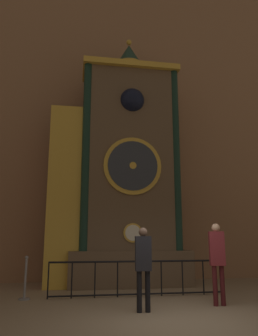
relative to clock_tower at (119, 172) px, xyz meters
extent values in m
plane|color=#847056|center=(0.57, -4.73, -3.70)|extent=(28.00, 28.00, 0.00)
cube|color=#936B4C|center=(0.57, 1.39, 3.21)|extent=(24.00, 0.30, 13.82)
cube|color=brown|center=(0.34, 0.03, -3.15)|extent=(3.91, 1.61, 1.11)
cube|color=brown|center=(0.34, 0.03, 0.60)|extent=(3.13, 1.40, 6.40)
cube|color=gold|center=(0.34, -0.08, 3.70)|extent=(3.38, 1.54, 0.20)
cylinder|color=gold|center=(0.34, -0.70, -2.05)|extent=(0.59, 0.05, 0.59)
cylinder|color=silver|center=(0.34, -0.73, -2.05)|extent=(0.49, 0.03, 0.49)
cylinder|color=gold|center=(0.34, -0.70, 0.09)|extent=(1.90, 0.07, 1.90)
cylinder|color=#2D333D|center=(0.34, -0.75, 0.09)|extent=(1.64, 0.04, 1.64)
cylinder|color=gold|center=(0.34, -0.77, 0.09)|extent=(0.23, 0.03, 0.23)
cube|color=#3A2D21|center=(0.34, -0.18, 2.40)|extent=(1.05, 0.42, 1.05)
sphere|color=black|center=(0.34, -0.60, 2.40)|extent=(0.84, 0.84, 0.84)
cylinder|color=#142D23|center=(-1.17, -0.59, 0.60)|extent=(0.28, 0.28, 6.40)
cylinder|color=#142D23|center=(1.85, -0.59, 0.60)|extent=(0.28, 0.28, 6.40)
cylinder|color=gold|center=(0.34, 0.03, 3.95)|extent=(0.96, 0.96, 0.30)
cone|color=#163227|center=(0.34, 0.03, 4.51)|extent=(0.92, 0.92, 0.80)
sphere|color=gold|center=(0.34, 0.03, 5.03)|extent=(0.20, 0.20, 0.20)
cube|color=maroon|center=(-1.79, 0.08, -0.81)|extent=(1.04, 1.19, 5.78)
cube|color=gold|center=(-1.79, -0.53, -0.81)|extent=(1.09, 0.06, 5.78)
cylinder|color=black|center=(-2.07, -2.00, -3.25)|extent=(0.04, 0.04, 0.91)
cylinder|color=black|center=(-1.48, -2.00, -3.25)|extent=(0.04, 0.04, 0.91)
cylinder|color=black|center=(-0.89, -2.00, -3.25)|extent=(0.04, 0.04, 0.91)
cylinder|color=black|center=(-0.30, -2.00, -3.25)|extent=(0.04, 0.04, 0.91)
cylinder|color=black|center=(0.30, -2.00, -3.25)|extent=(0.04, 0.04, 0.91)
cylinder|color=black|center=(0.89, -2.00, -3.25)|extent=(0.04, 0.04, 0.91)
cylinder|color=black|center=(1.48, -2.00, -3.25)|extent=(0.04, 0.04, 0.91)
cylinder|color=black|center=(2.07, -2.00, -3.25)|extent=(0.04, 0.04, 0.91)
cylinder|color=black|center=(2.66, -2.00, -3.25)|extent=(0.04, 0.04, 0.91)
cylinder|color=black|center=(0.30, -2.00, -2.81)|extent=(4.74, 0.05, 0.05)
cylinder|color=black|center=(0.30, -2.00, -3.64)|extent=(4.74, 0.04, 0.04)
cylinder|color=black|center=(-0.08, -3.84, -3.29)|extent=(0.11, 0.11, 0.82)
cylinder|color=black|center=(0.10, -3.84, -3.29)|extent=(0.11, 0.11, 0.82)
cube|color=black|center=(0.01, -3.84, -2.52)|extent=(0.36, 0.25, 0.72)
sphere|color=brown|center=(0.01, -3.84, -2.07)|extent=(0.19, 0.19, 0.19)
cylinder|color=#461518|center=(1.76, -3.47, -3.26)|extent=(0.11, 0.11, 0.88)
cylinder|color=#461518|center=(1.94, -3.47, -3.26)|extent=(0.11, 0.11, 0.88)
cube|color=maroon|center=(1.85, -3.47, -2.43)|extent=(0.38, 0.29, 0.78)
sphere|color=tan|center=(1.85, -3.47, -1.96)|extent=(0.20, 0.20, 0.20)
cylinder|color=gray|center=(-2.64, -1.98, -3.68)|extent=(0.28, 0.28, 0.04)
cylinder|color=gray|center=(-2.64, -1.98, -3.21)|extent=(0.06, 0.06, 0.98)
sphere|color=gray|center=(-2.64, -1.98, -2.68)|extent=(0.09, 0.09, 0.09)
camera|label=1|loc=(-1.46, -10.93, -2.17)|focal=35.00mm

